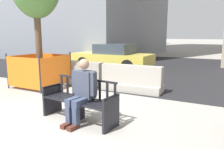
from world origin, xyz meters
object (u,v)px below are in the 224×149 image
object	(u,v)px
street_bench	(80,102)
seated_person	(82,90)
jersey_barrier_left	(78,75)
construction_fence	(40,70)
jersey_barrier_centre	(131,80)
car_taxi_near	(113,56)

from	to	relation	value
street_bench	seated_person	world-z (taller)	seated_person
jersey_barrier_left	street_bench	bearing A→B (deg)	-52.93
street_bench	jersey_barrier_left	xyz separation A→B (m)	(-2.15, 2.85, -0.06)
jersey_barrier_left	construction_fence	bearing A→B (deg)	-135.65
street_bench	seated_person	xyz separation A→B (m)	(0.12, -0.07, 0.29)
street_bench	seated_person	bearing A→B (deg)	-30.58
jersey_barrier_centre	construction_fence	xyz separation A→B (m)	(-3.09, -0.87, 0.25)
street_bench	car_taxi_near	size ratio (longest dim) A/B	0.41
jersey_barrier_centre	car_taxi_near	size ratio (longest dim) A/B	0.47
jersey_barrier_centre	car_taxi_near	xyz separation A→B (m)	(-2.70, 3.92, 0.32)
jersey_barrier_left	car_taxi_near	bearing A→B (deg)	98.09
street_bench	car_taxi_near	xyz separation A→B (m)	(-2.70, 6.73, 0.26)
construction_fence	car_taxi_near	distance (m)	4.81
seated_person	jersey_barrier_centre	world-z (taller)	seated_person
jersey_barrier_left	construction_fence	xyz separation A→B (m)	(-0.94, -0.91, 0.25)
jersey_barrier_centre	jersey_barrier_left	xyz separation A→B (m)	(-2.15, 0.04, 0.00)
seated_person	car_taxi_near	distance (m)	7.36
seated_person	car_taxi_near	size ratio (longest dim) A/B	0.31
street_bench	jersey_barrier_centre	distance (m)	2.81
jersey_barrier_centre	jersey_barrier_left	world-z (taller)	same
jersey_barrier_centre	street_bench	bearing A→B (deg)	-89.97
seated_person	car_taxi_near	bearing A→B (deg)	112.54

